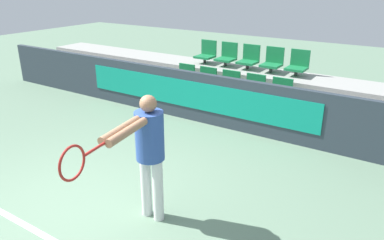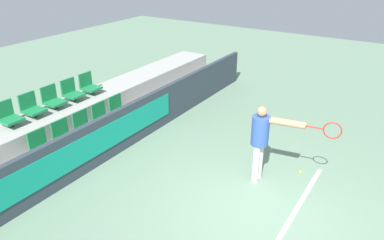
% 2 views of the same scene
% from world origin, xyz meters
% --- Properties ---
extents(ground_plane, '(30.00, 30.00, 0.00)m').
position_xyz_m(ground_plane, '(0.00, 0.00, 0.00)').
color(ground_plane, slate).
extents(court_baseline, '(4.05, 0.08, 0.01)m').
position_xyz_m(court_baseline, '(0.00, -0.49, 0.00)').
color(court_baseline, white).
rests_on(court_baseline, ground).
extents(barrier_wall, '(12.52, 0.14, 1.03)m').
position_xyz_m(barrier_wall, '(-0.02, 3.64, 0.51)').
color(barrier_wall, '#2D3842').
rests_on(barrier_wall, ground).
extents(bleacher_tier_front, '(12.12, 0.98, 0.41)m').
position_xyz_m(bleacher_tier_front, '(0.00, 4.21, 0.21)').
color(bleacher_tier_front, '#9E9E99').
rests_on(bleacher_tier_front, ground).
extents(bleacher_tier_middle, '(12.12, 0.98, 0.82)m').
position_xyz_m(bleacher_tier_middle, '(0.00, 5.19, 0.41)').
color(bleacher_tier_middle, '#9E9E99').
rests_on(bleacher_tier_middle, ground).
extents(stadium_chair_0, '(0.41, 0.42, 0.54)m').
position_xyz_m(stadium_chair_0, '(-1.14, 4.33, 0.64)').
color(stadium_chair_0, '#333333').
rests_on(stadium_chair_0, bleacher_tier_front).
extents(stadium_chair_1, '(0.41, 0.42, 0.54)m').
position_xyz_m(stadium_chair_1, '(-0.57, 4.33, 0.64)').
color(stadium_chair_1, '#333333').
rests_on(stadium_chair_1, bleacher_tier_front).
extents(stadium_chair_2, '(0.41, 0.42, 0.54)m').
position_xyz_m(stadium_chair_2, '(0.00, 4.33, 0.64)').
color(stadium_chair_2, '#333333').
rests_on(stadium_chair_2, bleacher_tier_front).
extents(stadium_chair_3, '(0.41, 0.42, 0.54)m').
position_xyz_m(stadium_chair_3, '(0.57, 4.33, 0.64)').
color(stadium_chair_3, '#333333').
rests_on(stadium_chair_3, bleacher_tier_front).
extents(stadium_chair_4, '(0.41, 0.42, 0.54)m').
position_xyz_m(stadium_chair_4, '(1.14, 4.33, 0.64)').
color(stadium_chair_4, '#333333').
rests_on(stadium_chair_4, bleacher_tier_front).
extents(stadium_chair_5, '(0.41, 0.42, 0.54)m').
position_xyz_m(stadium_chair_5, '(-1.14, 5.31, 1.06)').
color(stadium_chair_5, '#333333').
rests_on(stadium_chair_5, bleacher_tier_middle).
extents(stadium_chair_6, '(0.41, 0.42, 0.54)m').
position_xyz_m(stadium_chair_6, '(-0.57, 5.31, 1.06)').
color(stadium_chair_6, '#333333').
rests_on(stadium_chair_6, bleacher_tier_middle).
extents(stadium_chair_7, '(0.41, 0.42, 0.54)m').
position_xyz_m(stadium_chair_7, '(0.00, 5.31, 1.06)').
color(stadium_chair_7, '#333333').
rests_on(stadium_chair_7, bleacher_tier_middle).
extents(stadium_chair_8, '(0.41, 0.42, 0.54)m').
position_xyz_m(stadium_chair_8, '(0.57, 5.31, 1.06)').
color(stadium_chair_8, '#333333').
rests_on(stadium_chair_8, bleacher_tier_middle).
extents(stadium_chair_9, '(0.41, 0.42, 0.54)m').
position_xyz_m(stadium_chair_9, '(1.14, 5.31, 1.06)').
color(stadium_chair_9, '#333333').
rests_on(stadium_chair_9, bleacher_tier_middle).
extents(tennis_player, '(0.40, 1.59, 1.60)m').
position_xyz_m(tennis_player, '(0.97, 0.44, 1.00)').
color(tennis_player, silver).
rests_on(tennis_player, ground).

